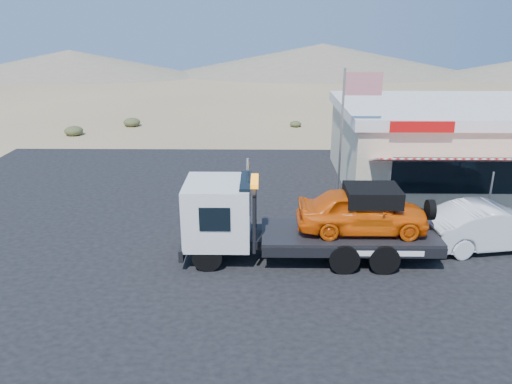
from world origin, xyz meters
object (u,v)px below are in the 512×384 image
(white_sedan, at_px, (492,226))
(jerky_store, at_px, (443,142))
(flagpole, at_px, (348,126))
(tow_truck, at_px, (303,217))

(white_sedan, bearing_deg, jerky_store, -15.50)
(white_sedan, height_order, flagpole, flagpole)
(white_sedan, distance_m, jerky_store, 7.91)
(tow_truck, distance_m, flagpole, 5.16)
(tow_truck, height_order, flagpole, flagpole)
(tow_truck, bearing_deg, jerky_store, 48.75)
(tow_truck, bearing_deg, white_sedan, 7.33)
(tow_truck, distance_m, white_sedan, 6.92)
(tow_truck, xyz_separation_m, jerky_store, (7.60, 8.66, 0.46))
(jerky_store, height_order, flagpole, flagpole)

